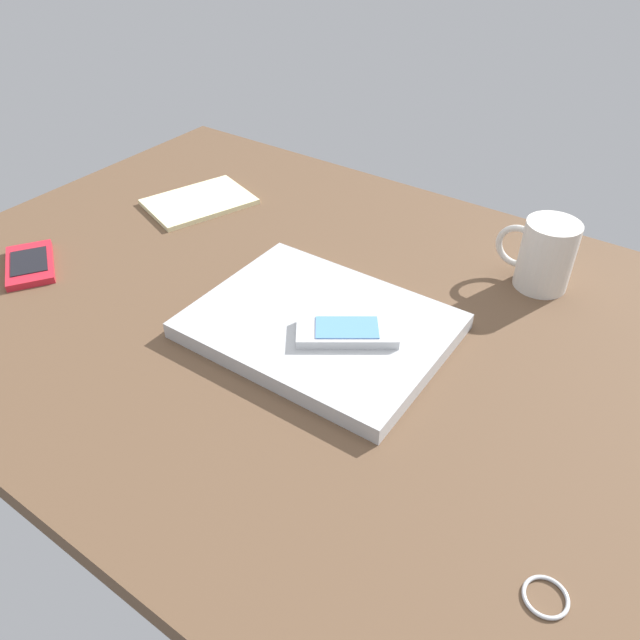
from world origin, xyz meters
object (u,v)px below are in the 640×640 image
cell_phone_on_laptop (347,331)px  coffee_mug (545,255)px  notepad (199,202)px  laptop_closed (320,326)px  cell_phone_on_desk (30,264)px  key_ring (546,597)px

cell_phone_on_laptop → coffee_mug: size_ratio=1.19×
cell_phone_on_laptop → notepad: cell_phone_on_laptop is taller
laptop_closed → coffee_mug: (-18.51, -26.07, 3.75)cm
cell_phone_on_laptop → coffee_mug: coffee_mug is taller
notepad → coffee_mug: 56.19cm
cell_phone_on_laptop → coffee_mug: (-14.08, -26.83, 2.06)cm
cell_phone_on_desk → notepad: size_ratio=0.76×
key_ring → laptop_closed: bearing=-26.7°
laptop_closed → notepad: (36.69, -16.53, -0.67)cm
cell_phone_on_laptop → laptop_closed: bearing=-9.7°
cell_phone_on_laptop → cell_phone_on_desk: (47.18, 11.09, -2.23)cm
cell_phone_on_desk → key_ring: bearing=175.8°
laptop_closed → cell_phone_on_desk: (42.75, 11.84, -0.54)cm
laptop_closed → cell_phone_on_desk: laptop_closed is taller
cell_phone_on_desk → key_ring: size_ratio=3.35×
cell_phone_on_laptop → coffee_mug: 30.37cm
key_ring → coffee_mug: (16.22, -43.53, 4.65)cm
laptop_closed → cell_phone_on_laptop: (-4.43, 0.76, 1.69)cm
cell_phone_on_desk → cell_phone_on_laptop: bearing=-166.8°
cell_phone_on_desk → key_ring: (-77.48, 5.62, -0.35)cm
cell_phone_on_desk → coffee_mug: bearing=-148.2°
cell_phone_on_laptop → notepad: (41.12, -17.28, -2.36)cm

